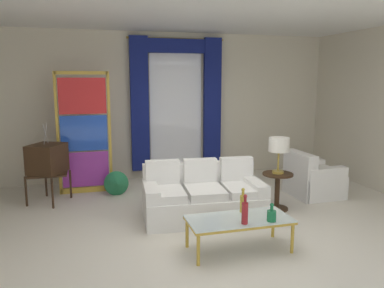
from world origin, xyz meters
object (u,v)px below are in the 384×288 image
at_px(coffee_table, 239,221).
at_px(round_side_table, 277,188).
at_px(couch_white_long, 202,197).
at_px(armchair_white, 312,180).
at_px(bottle_blue_decanter, 245,212).
at_px(bottle_amber_squat, 272,215).
at_px(stained_glass_divider, 84,136).
at_px(table_lamp_brass, 279,146).
at_px(bottle_crystal_tall, 243,202).
at_px(vintage_tv, 47,160).
at_px(peacock_figurine, 117,184).

distance_m(coffee_table, round_side_table, 1.67).
relative_size(couch_white_long, armchair_white, 2.18).
xyz_separation_m(bottle_blue_decanter, bottle_amber_squat, (0.34, -0.01, -0.07)).
xyz_separation_m(stained_glass_divider, table_lamp_brass, (2.93, -1.78, -0.03)).
bearing_deg(coffee_table, bottle_crystal_tall, 56.53).
distance_m(coffee_table, bottle_amber_squat, 0.40).
distance_m(bottle_amber_squat, round_side_table, 1.64).
bearing_deg(couch_white_long, vintage_tv, 149.52).
height_order(bottle_amber_squat, stained_glass_divider, stained_glass_divider).
xyz_separation_m(couch_white_long, round_side_table, (1.24, -0.01, 0.05)).
distance_m(bottle_blue_decanter, bottle_crystal_tall, 0.40).
bearing_deg(stained_glass_divider, coffee_table, -59.25).
height_order(peacock_figurine, table_lamp_brass, table_lamp_brass).
bearing_deg(coffee_table, round_side_table, 46.38).
bearing_deg(stained_glass_divider, bottle_amber_squat, -56.55).
bearing_deg(bottle_amber_squat, round_side_table, 59.58).
relative_size(armchair_white, peacock_figurine, 1.39).
height_order(bottle_crystal_tall, round_side_table, bottle_crystal_tall).
distance_m(vintage_tv, table_lamp_brass, 3.81).
height_order(bottle_blue_decanter, bottle_crystal_tall, bottle_blue_decanter).
bearing_deg(peacock_figurine, round_side_table, -30.17).
xyz_separation_m(couch_white_long, vintage_tv, (-2.30, 1.35, 0.42)).
bearing_deg(peacock_figurine, couch_white_long, -49.95).
xyz_separation_m(coffee_table, bottle_blue_decanter, (-0.01, -0.19, 0.18)).
bearing_deg(bottle_blue_decanter, table_lamp_brass, 50.21).
height_order(coffee_table, table_lamp_brass, table_lamp_brass).
height_order(bottle_crystal_tall, bottle_amber_squat, bottle_crystal_tall).
height_order(couch_white_long, bottle_amber_squat, couch_white_long).
xyz_separation_m(coffee_table, bottle_crystal_tall, (0.12, 0.19, 0.16)).
distance_m(armchair_white, stained_glass_divider, 4.15).
bearing_deg(couch_white_long, bottle_blue_decanter, -86.66).
height_order(stained_glass_divider, peacock_figurine, stained_glass_divider).
height_order(vintage_tv, table_lamp_brass, vintage_tv).
relative_size(vintage_tv, armchair_white, 1.61).
relative_size(coffee_table, bottle_amber_squat, 5.60).
bearing_deg(armchair_white, bottle_blue_decanter, -138.05).
xyz_separation_m(coffee_table, vintage_tv, (-2.39, 2.57, 0.36)).
distance_m(coffee_table, bottle_blue_decanter, 0.26).
height_order(coffee_table, bottle_crystal_tall, bottle_crystal_tall).
height_order(couch_white_long, vintage_tv, vintage_tv).
relative_size(coffee_table, round_side_table, 2.11).
xyz_separation_m(coffee_table, round_side_table, (1.15, 1.21, -0.02)).
relative_size(vintage_tv, peacock_figurine, 2.24).
bearing_deg(bottle_crystal_tall, table_lamp_brass, 44.82).
xyz_separation_m(bottle_blue_decanter, round_side_table, (1.16, 1.39, -0.20)).
distance_m(vintage_tv, stained_glass_divider, 0.81).
distance_m(couch_white_long, table_lamp_brass, 1.44).
bearing_deg(coffee_table, vintage_tv, 132.89).
relative_size(armchair_white, table_lamp_brass, 1.47).
relative_size(couch_white_long, table_lamp_brass, 3.20).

